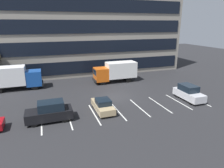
# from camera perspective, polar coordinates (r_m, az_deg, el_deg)

# --- Properties ---
(ground_plane) EXTENTS (120.00, 120.00, 0.00)m
(ground_plane) POSITION_cam_1_polar(r_m,az_deg,el_deg) (27.47, 1.06, -3.61)
(ground_plane) COLOR #262628
(office_building) EXTENTS (37.59, 12.65, 18.00)m
(office_building) POSITION_cam_1_polar(r_m,az_deg,el_deg) (42.99, -7.53, 15.98)
(office_building) COLOR gray
(office_building) RESTS_ON ground_plane
(lot_markings) EXTENTS (19.74, 5.40, 0.01)m
(lot_markings) POSITION_cam_1_polar(r_m,az_deg,el_deg) (23.62, 4.87, -7.23)
(lot_markings) COLOR silver
(lot_markings) RESTS_ON ground_plane
(box_truck_blue) EXTENTS (7.77, 2.57, 3.60)m
(box_truck_blue) POSITION_cam_1_polar(r_m,az_deg,el_deg) (33.15, -26.58, 1.85)
(box_truck_blue) COLOR #194799
(box_truck_blue) RESTS_ON ground_plane
(box_truck_orange) EXTENTS (7.37, 2.44, 3.42)m
(box_truck_orange) POSITION_cam_1_polar(r_m,az_deg,el_deg) (33.84, 1.14, 3.77)
(box_truck_orange) COLOR #D85914
(box_truck_orange) RESTS_ON ground_plane
(suv_silver) EXTENTS (1.87, 4.41, 2.00)m
(suv_silver) POSITION_cam_1_polar(r_m,az_deg,el_deg) (27.92, 21.29, -2.38)
(suv_silver) COLOR silver
(suv_silver) RESTS_ON ground_plane
(suv_black) EXTENTS (4.66, 1.97, 2.10)m
(suv_black) POSITION_cam_1_polar(r_m,az_deg,el_deg) (21.45, -17.57, -7.65)
(suv_black) COLOR black
(suv_black) RESTS_ON ground_plane
(sedan_tan) EXTENTS (1.77, 4.22, 1.51)m
(sedan_tan) POSITION_cam_1_polar(r_m,az_deg,el_deg) (22.77, -2.69, -6.19)
(sedan_tan) COLOR tan
(sedan_tan) RESTS_ON ground_plane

